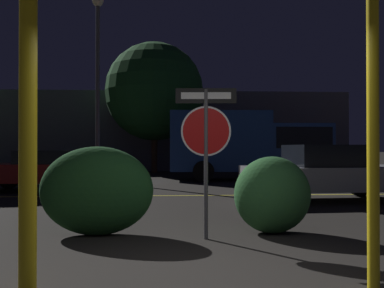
{
  "coord_description": "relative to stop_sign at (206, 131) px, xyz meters",
  "views": [
    {
      "loc": [
        -0.39,
        -4.28,
        1.34
      ],
      "look_at": [
        0.13,
        4.55,
        1.42
      ],
      "focal_mm": 40.0,
      "sensor_mm": 36.0,
      "label": 1
    }
  ],
  "objects": [
    {
      "name": "yellow_pole_left",
      "position": [
        -1.89,
        -2.14,
        -0.09
      ],
      "size": [
        0.17,
        0.17,
        2.99
      ],
      "primitive_type": "cylinder",
      "color": "yellow",
      "rests_on": "ground_plane"
    },
    {
      "name": "ground_plane",
      "position": [
        -0.19,
        -1.99,
        -1.58
      ],
      "size": [
        260.0,
        260.0,
        0.0
      ],
      "primitive_type": "plane",
      "color": "black"
    },
    {
      "name": "hedge_bush_1",
      "position": [
        -1.65,
        0.37,
        -0.9
      ],
      "size": [
        1.73,
        0.8,
        1.36
      ],
      "primitive_type": "ellipsoid",
      "color": "#1E4C23",
      "rests_on": "ground_plane"
    },
    {
      "name": "street_lamp",
      "position": [
        -3.31,
        10.82,
        3.11
      ],
      "size": [
        0.44,
        0.44,
        7.4
      ],
      "color": "#4C4C51",
      "rests_on": "ground_plane"
    },
    {
      "name": "tree_1",
      "position": [
        -1.23,
        16.81,
        2.79
      ],
      "size": [
        5.29,
        5.29,
        7.02
      ],
      "color": "#422D1E",
      "rests_on": "ground_plane"
    },
    {
      "name": "passing_car_2",
      "position": [
        3.5,
        4.31,
        -0.88
      ],
      "size": [
        4.42,
        2.2,
        1.42
      ],
      "rotation": [
        0.0,
        0.0,
        -1.51
      ],
      "color": "#9E9EA3",
      "rests_on": "ground_plane"
    },
    {
      "name": "yellow_pole_right",
      "position": [
        1.35,
        -2.38,
        0.13
      ],
      "size": [
        0.11,
        0.11,
        3.43
      ],
      "primitive_type": "cylinder",
      "color": "yellow",
      "rests_on": "ground_plane"
    },
    {
      "name": "hedge_bush_2",
      "position": [
        1.08,
        0.37,
        -0.98
      ],
      "size": [
        1.21,
        0.93,
        1.21
      ],
      "primitive_type": "ellipsoid",
      "color": "#2D6633",
      "rests_on": "ground_plane"
    },
    {
      "name": "delivery_truck",
      "position": [
        2.9,
        11.4,
        -0.05
      ],
      "size": [
        6.62,
        2.62,
        2.83
      ],
      "rotation": [
        0.0,
        0.0,
        -1.61
      ],
      "color": "navy",
      "rests_on": "ground_plane"
    },
    {
      "name": "building_backdrop",
      "position": [
        -2.63,
        19.84,
        0.74
      ],
      "size": [
        25.61,
        3.02,
        4.64
      ],
      "primitive_type": "cube",
      "color": "#4C4C56",
      "rests_on": "ground_plane"
    },
    {
      "name": "road_center_stripe",
      "position": [
        -0.19,
        5.72,
        -1.58
      ],
      "size": [
        32.19,
        0.12,
        0.01
      ],
      "primitive_type": "cube",
      "color": "gold",
      "rests_on": "ground_plane"
    },
    {
      "name": "passing_car_1",
      "position": [
        -4.24,
        7.17,
        -0.93
      ],
      "size": [
        4.98,
        1.99,
        1.26
      ],
      "rotation": [
        0.0,
        0.0,
        1.53
      ],
      "color": "maroon",
      "rests_on": "ground_plane"
    },
    {
      "name": "stop_sign",
      "position": [
        0.0,
        0.0,
        0.0
      ],
      "size": [
        0.9,
        0.1,
        2.22
      ],
      "rotation": [
        0.0,
        0.0,
        -0.08
      ],
      "color": "#4C4C51",
      "rests_on": "ground_plane"
    }
  ]
}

